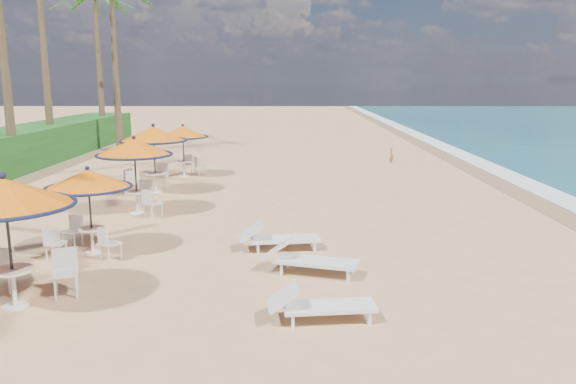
{
  "coord_description": "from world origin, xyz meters",
  "views": [
    {
      "loc": [
        -0.19,
        -10.03,
        4.14
      ],
      "look_at": [
        -0.31,
        4.65,
        1.2
      ],
      "focal_mm": 35.0,
      "sensor_mm": 36.0,
      "label": 1
    }
  ],
  "objects_px": {
    "station_0": "(7,205)",
    "lounger_far": "(277,237)",
    "station_1": "(87,190)",
    "lounger_near": "(318,304)",
    "station_4": "(184,136)",
    "station_2": "(136,154)",
    "station_3": "(152,142)",
    "lounger_mid": "(308,258)"
  },
  "relations": [
    {
      "from": "station_0",
      "to": "lounger_mid",
      "type": "relative_size",
      "value": 1.18
    },
    {
      "from": "station_0",
      "to": "lounger_mid",
      "type": "xyz_separation_m",
      "value": [
        5.46,
        1.82,
        -1.59
      ]
    },
    {
      "from": "station_1",
      "to": "station_3",
      "type": "height_order",
      "value": "station_3"
    },
    {
      "from": "station_4",
      "to": "lounger_mid",
      "type": "relative_size",
      "value": 1.06
    },
    {
      "from": "station_0",
      "to": "lounger_near",
      "type": "bearing_deg",
      "value": -6.51
    },
    {
      "from": "station_0",
      "to": "lounger_mid",
      "type": "distance_m",
      "value": 5.97
    },
    {
      "from": "station_1",
      "to": "station_4",
      "type": "relative_size",
      "value": 0.94
    },
    {
      "from": "station_0",
      "to": "station_4",
      "type": "distance_m",
      "value": 14.37
    },
    {
      "from": "station_0",
      "to": "station_1",
      "type": "height_order",
      "value": "station_0"
    },
    {
      "from": "station_3",
      "to": "lounger_near",
      "type": "distance_m",
      "value": 12.68
    },
    {
      "from": "station_4",
      "to": "lounger_far",
      "type": "relative_size",
      "value": 1.12
    },
    {
      "from": "station_4",
      "to": "lounger_mid",
      "type": "height_order",
      "value": "station_4"
    },
    {
      "from": "lounger_near",
      "to": "lounger_far",
      "type": "bearing_deg",
      "value": 94.86
    },
    {
      "from": "station_4",
      "to": "lounger_mid",
      "type": "xyz_separation_m",
      "value": [
        5.01,
        -12.53,
        -1.4
      ]
    },
    {
      "from": "lounger_mid",
      "to": "station_2",
      "type": "bearing_deg",
      "value": 149.53
    },
    {
      "from": "station_0",
      "to": "station_1",
      "type": "relative_size",
      "value": 1.19
    },
    {
      "from": "station_2",
      "to": "lounger_far",
      "type": "relative_size",
      "value": 1.21
    },
    {
      "from": "lounger_near",
      "to": "station_4",
      "type": "bearing_deg",
      "value": 102.51
    },
    {
      "from": "station_2",
      "to": "station_3",
      "type": "bearing_deg",
      "value": 95.49
    },
    {
      "from": "lounger_near",
      "to": "station_1",
      "type": "bearing_deg",
      "value": 137.66
    },
    {
      "from": "station_3",
      "to": "station_0",
      "type": "bearing_deg",
      "value": -89.86
    },
    {
      "from": "station_1",
      "to": "lounger_far",
      "type": "bearing_deg",
      "value": 3.61
    },
    {
      "from": "station_0",
      "to": "lounger_far",
      "type": "xyz_separation_m",
      "value": [
        4.75,
        3.53,
        -1.61
      ]
    },
    {
      "from": "station_4",
      "to": "lounger_mid",
      "type": "distance_m",
      "value": 13.57
    },
    {
      "from": "station_0",
      "to": "station_4",
      "type": "xyz_separation_m",
      "value": [
        0.45,
        14.36,
        -0.2
      ]
    },
    {
      "from": "station_3",
      "to": "lounger_near",
      "type": "height_order",
      "value": "station_3"
    },
    {
      "from": "station_1",
      "to": "station_3",
      "type": "xyz_separation_m",
      "value": [
        -0.26,
        7.38,
        0.32
      ]
    },
    {
      "from": "station_4",
      "to": "lounger_near",
      "type": "distance_m",
      "value": 15.91
    },
    {
      "from": "station_1",
      "to": "station_2",
      "type": "relative_size",
      "value": 0.87
    },
    {
      "from": "station_2",
      "to": "lounger_far",
      "type": "bearing_deg",
      "value": -40.76
    },
    {
      "from": "station_2",
      "to": "lounger_far",
      "type": "distance_m",
      "value": 6.1
    },
    {
      "from": "station_1",
      "to": "station_0",
      "type": "bearing_deg",
      "value": -94.05
    },
    {
      "from": "lounger_mid",
      "to": "station_1",
      "type": "bearing_deg",
      "value": -178.63
    },
    {
      "from": "lounger_far",
      "to": "station_3",
      "type": "bearing_deg",
      "value": 116.21
    },
    {
      "from": "station_1",
      "to": "lounger_far",
      "type": "relative_size",
      "value": 1.05
    },
    {
      "from": "station_0",
      "to": "station_3",
      "type": "height_order",
      "value": "station_3"
    },
    {
      "from": "station_2",
      "to": "lounger_near",
      "type": "bearing_deg",
      "value": -56.56
    },
    {
      "from": "station_1",
      "to": "lounger_far",
      "type": "distance_m",
      "value": 4.7
    },
    {
      "from": "station_3",
      "to": "station_4",
      "type": "height_order",
      "value": "station_3"
    },
    {
      "from": "station_4",
      "to": "station_2",
      "type": "bearing_deg",
      "value": -91.33
    },
    {
      "from": "station_1",
      "to": "lounger_far",
      "type": "height_order",
      "value": "station_1"
    },
    {
      "from": "station_1",
      "to": "lounger_near",
      "type": "distance_m",
      "value": 6.73
    }
  ]
}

